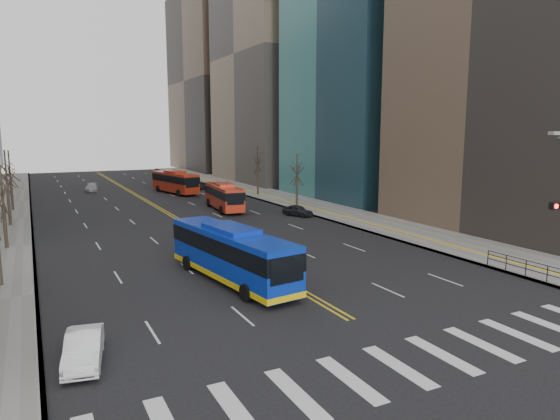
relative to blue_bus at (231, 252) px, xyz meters
name	(u,v)px	position (x,y,z in m)	size (l,w,h in m)	color
ground	(421,360)	(2.96, -13.95, -1.85)	(220.00, 220.00, 0.00)	black
sidewalk_right	(289,200)	(20.46, 31.05, -1.78)	(7.00, 130.00, 0.15)	gray
sidewalk_left	(6,220)	(-13.54, 31.05, -1.78)	(5.00, 130.00, 0.15)	gray
crosswalk	(421,360)	(2.96, -13.95, -1.85)	(26.70, 4.00, 0.01)	silver
centerline	(144,199)	(2.96, 41.05, -1.85)	(0.55, 100.00, 0.01)	gold
office_towers	(120,36)	(3.08, 54.55, 22.07)	(83.00, 134.00, 58.00)	gray
pedestrian_railing	(526,265)	(17.26, -7.95, -1.03)	(0.06, 6.06, 1.02)	black
street_trees	(110,179)	(-4.22, 20.60, 3.02)	(35.20, 47.20, 7.60)	#2D231B
blue_bus	(231,252)	(0.00, 0.00, 0.00)	(4.24, 12.38, 3.53)	#0B2DB0
red_bus_near	(224,195)	(9.66, 27.33, -0.05)	(3.30, 10.24, 3.22)	#AD2612
red_bus_far	(175,181)	(8.68, 45.76, 0.07)	(4.63, 11.13, 3.45)	#AD2612
car_white	(84,348)	(-9.54, -7.95, -1.20)	(1.39, 3.98, 1.31)	silver
car_dark_mid	(298,210)	(15.46, 19.46, -1.23)	(1.47, 3.67, 1.25)	black
car_silver	(92,188)	(-2.42, 53.91, -1.23)	(1.76, 4.32, 1.25)	gray
car_dark_far	(198,185)	(13.65, 50.13, -1.27)	(1.93, 4.18, 1.16)	black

